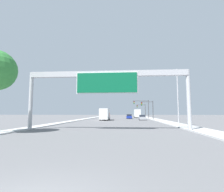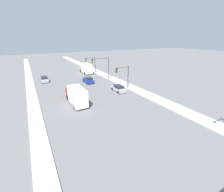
% 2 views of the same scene
% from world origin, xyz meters
% --- Properties ---
extents(sidewalk_right, '(3.00, 120.00, 0.15)m').
position_xyz_m(sidewalk_right, '(11.25, 60.00, 0.07)').
color(sidewalk_right, '#BABABA').
rests_on(sidewalk_right, ground).
extents(median_strip_left, '(2.00, 120.00, 0.15)m').
position_xyz_m(median_strip_left, '(-10.75, 60.00, 0.07)').
color(median_strip_left, '#BABABA').
rests_on(median_strip_left, ground).
extents(sign_gantry, '(20.39, 0.73, 7.42)m').
position_xyz_m(sign_gantry, '(0.00, 17.91, 6.01)').
color(sign_gantry, '#B2B2B7').
rests_on(sign_gantry, ground).
extents(car_far_left, '(1.75, 4.35, 1.48)m').
position_xyz_m(car_far_left, '(7.00, 47.09, 0.70)').
color(car_far_left, '#A5A8AD').
rests_on(car_far_left, ground).
extents(car_near_center, '(1.89, 4.41, 1.50)m').
position_xyz_m(car_near_center, '(-7.00, 64.31, 0.71)').
color(car_near_center, '#A5A8AD').
rests_on(car_near_center, ground).
extents(car_mid_center, '(1.90, 4.41, 1.53)m').
position_xyz_m(car_mid_center, '(3.50, 57.28, 0.72)').
color(car_mid_center, navy).
rests_on(car_mid_center, ground).
extents(truck_box_primary, '(2.41, 7.17, 3.36)m').
position_xyz_m(truck_box_primary, '(7.00, 68.58, 1.70)').
color(truck_box_primary, yellow).
rests_on(truck_box_primary, ground).
extents(truck_box_secondary, '(2.30, 7.38, 3.23)m').
position_xyz_m(truck_box_secondary, '(-3.50, 44.97, 1.64)').
color(truck_box_secondary, red).
rests_on(truck_box_secondary, ground).
extents(traffic_light_near_intersection, '(3.63, 0.32, 5.56)m').
position_xyz_m(traffic_light_near_intersection, '(9.06, 48.00, 3.73)').
color(traffic_light_near_intersection, '#3D3D3F').
rests_on(traffic_light_near_intersection, ground).
extents(traffic_light_mid_block, '(5.51, 0.32, 6.50)m').
position_xyz_m(traffic_light_mid_block, '(8.51, 58.00, 4.45)').
color(traffic_light_mid_block, '#3D3D3F').
rests_on(traffic_light_mid_block, ground).
extents(traffic_light_far_intersection, '(3.64, 0.32, 5.53)m').
position_xyz_m(traffic_light_far_intersection, '(9.05, 68.00, 3.71)').
color(traffic_light_far_intersection, '#3D3D3F').
rests_on(traffic_light_far_intersection, ground).
extents(street_lamp_right, '(2.77, 0.28, 8.95)m').
position_xyz_m(street_lamp_right, '(10.01, 23.75, 5.29)').
color(street_lamp_right, '#B2B2B7').
rests_on(street_lamp_right, ground).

